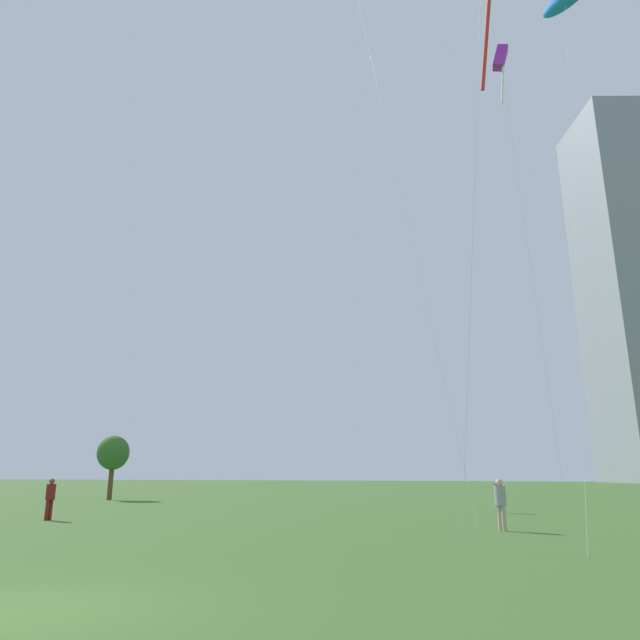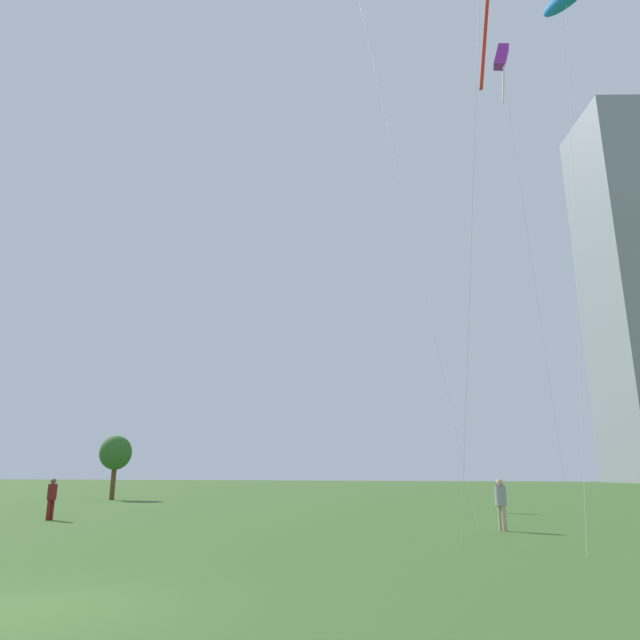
# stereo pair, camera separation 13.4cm
# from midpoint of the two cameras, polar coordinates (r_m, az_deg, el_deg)

# --- Properties ---
(ground) EXTENTS (280.00, 280.00, 0.00)m
(ground) POSITION_cam_midpoint_polar(r_m,az_deg,el_deg) (10.12, -28.35, -24.18)
(ground) COLOR #3D6028
(person_standing_0) EXTENTS (0.35, 0.35, 1.60)m
(person_standing_0) POSITION_cam_midpoint_polar(r_m,az_deg,el_deg) (31.29, 17.10, -16.07)
(person_standing_0) COLOR #1E478C
(person_standing_0) RESTS_ON ground
(person_standing_1) EXTENTS (0.38, 0.38, 1.69)m
(person_standing_1) POSITION_cam_midpoint_polar(r_m,az_deg,el_deg) (27.87, -25.23, -15.46)
(person_standing_1) COLOR maroon
(person_standing_1) RESTS_ON ground
(person_standing_2) EXTENTS (0.38, 0.38, 1.72)m
(person_standing_2) POSITION_cam_midpoint_polar(r_m,az_deg,el_deg) (21.77, 17.24, -16.69)
(person_standing_2) COLOR tan
(person_standing_2) RESTS_ON ground
(kite_flying_0) EXTENTS (2.00, 6.79, 23.70)m
(kite_flying_0) POSITION_cam_midpoint_polar(r_m,az_deg,el_deg) (34.39, 17.31, 23.24)
(kite_flying_0) COLOR silver
(kite_flying_0) RESTS_ON ground
(kite_flying_1) EXTENTS (3.27, 6.95, 21.16)m
(kite_flying_1) POSITION_cam_midpoint_polar(r_m,az_deg,el_deg) (28.79, 22.96, 27.09)
(kite_flying_1) COLOR silver
(kite_flying_1) RESTS_ON ground
(park_tree_1) EXTENTS (2.33, 2.33, 4.63)m
(park_tree_1) POSITION_cam_midpoint_polar(r_m,az_deg,el_deg) (46.73, -19.84, -12.29)
(park_tree_1) COLOR brown
(park_tree_1) RESTS_ON ground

